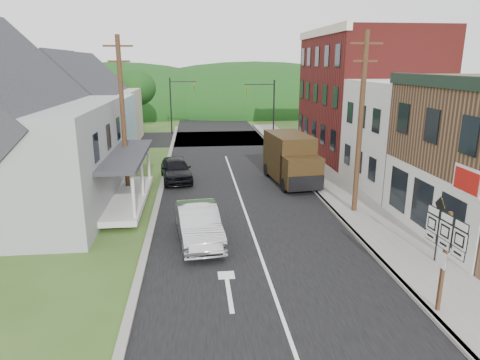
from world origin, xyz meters
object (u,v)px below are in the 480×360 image
object	(u,v)px
route_sign_cluster	(444,248)
warning_sign	(439,220)
silver_sedan	(198,224)
dark_sedan	(176,169)
delivery_van	(291,159)

from	to	relation	value
route_sign_cluster	warning_sign	distance (m)	3.74
silver_sedan	dark_sedan	world-z (taller)	silver_sedan
silver_sedan	dark_sedan	distance (m)	10.24
silver_sedan	warning_sign	bearing A→B (deg)	-25.96
delivery_van	warning_sign	size ratio (longest dim) A/B	2.22
dark_sedan	route_sign_cluster	distance (m)	18.69
silver_sedan	dark_sedan	xyz separation A→B (m)	(-1.34, 10.15, -0.02)
silver_sedan	warning_sign	size ratio (longest dim) A/B	1.87
route_sign_cluster	silver_sedan	bearing A→B (deg)	134.68
delivery_van	route_sign_cluster	world-z (taller)	route_sign_cluster
silver_sedan	delivery_van	xyz separation A→B (m)	(6.04, 8.86, 0.78)
dark_sedan	warning_sign	distance (m)	16.88
delivery_van	route_sign_cluster	bearing A→B (deg)	-91.57
delivery_van	route_sign_cluster	distance (m)	15.32
warning_sign	silver_sedan	bearing A→B (deg)	164.60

